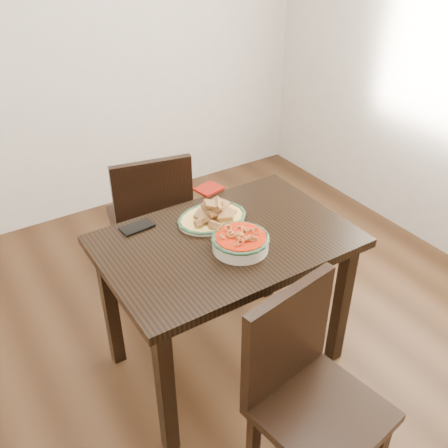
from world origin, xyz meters
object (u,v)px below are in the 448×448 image
chair_near (306,387)px  smartphone (137,227)px  chair_far (151,217)px  noodle_bowl (240,240)px  dining_table (226,258)px  fish_plate (212,212)px

chair_near → smartphone: size_ratio=6.06×
chair_far → chair_near: size_ratio=1.00×
chair_far → noodle_bowl: 0.86m
smartphone → chair_near: bearing=-81.3°
dining_table → smartphone: size_ratio=7.41×
chair_far → fish_plate: size_ratio=2.74×
fish_plate → chair_far: bearing=96.9°
fish_plate → smartphone: (-0.32, 0.13, -0.04)m
chair_far → noodle_bowl: size_ratio=3.61×
chair_far → chair_near: 1.36m
dining_table → chair_near: bearing=-96.6°
noodle_bowl → smartphone: size_ratio=1.68×
dining_table → noodle_bowl: (0.00, -0.10, 0.16)m
dining_table → chair_far: chair_far is taller
chair_far → fish_plate: chair_far is taller
dining_table → smartphone: bearing=136.7°
dining_table → fish_plate: fish_plate is taller
fish_plate → smartphone: 0.34m
dining_table → chair_near: size_ratio=1.22×
chair_near → fish_plate: (0.10, 0.81, 0.30)m
chair_near → fish_plate: 0.87m
dining_table → smartphone: smartphone is taller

